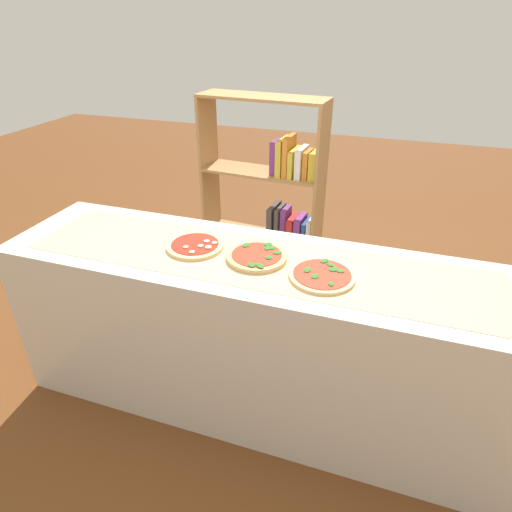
{
  "coord_description": "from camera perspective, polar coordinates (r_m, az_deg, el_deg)",
  "views": [
    {
      "loc": [
        0.54,
        -1.62,
        1.89
      ],
      "look_at": [
        0.0,
        0.0,
        0.91
      ],
      "focal_mm": 30.37,
      "sensor_mm": 36.0,
      "label": 1
    }
  ],
  "objects": [
    {
      "name": "counter",
      "position": [
        2.24,
        -0.0,
        -10.44
      ],
      "size": [
        2.45,
        0.64,
        0.89
      ],
      "primitive_type": "cube",
      "color": "beige",
      "rests_on": "ground_plane"
    },
    {
      "name": "ground_plane",
      "position": [
        2.55,
        -0.0,
        -18.14
      ],
      "size": [
        12.0,
        12.0,
        0.0
      ],
      "primitive_type": "plane",
      "color": "brown"
    },
    {
      "name": "pizza_spinach_1",
      "position": [
        1.98,
        0.12,
        -0.02
      ],
      "size": [
        0.28,
        0.28,
        0.03
      ],
      "color": "#DBB26B",
      "rests_on": "parchment_paper"
    },
    {
      "name": "pizza_spinach_2",
      "position": [
        1.87,
        8.7,
        -2.52
      ],
      "size": [
        0.28,
        0.28,
        0.02
      ],
      "color": "#E5C17F",
      "rests_on": "parchment_paper"
    },
    {
      "name": "pizza_mushroom_0",
      "position": [
        2.1,
        -8.01,
        1.38
      ],
      "size": [
        0.27,
        0.27,
        0.03
      ],
      "color": "#E5C17F",
      "rests_on": "parchment_paper"
    },
    {
      "name": "bookshelf",
      "position": [
        2.98,
        2.59,
        5.44
      ],
      "size": [
        0.83,
        0.31,
        1.44
      ],
      "color": "#A87A47",
      "rests_on": "ground_plane"
    },
    {
      "name": "parchment_paper",
      "position": [
        1.98,
        -0.0,
        -0.48
      ],
      "size": [
        2.16,
        0.48,
        0.0
      ],
      "primitive_type": "cube",
      "color": "tan",
      "rests_on": "counter"
    }
  ]
}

